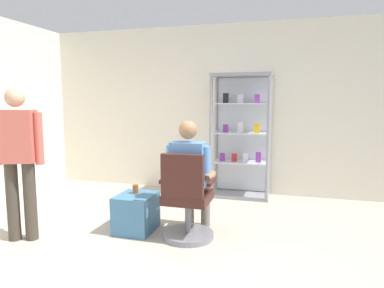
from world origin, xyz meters
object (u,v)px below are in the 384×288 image
(standing_customer, at_px, (18,154))
(office_chair, at_px, (187,204))
(seated_shopkeeper, at_px, (191,172))
(storage_crate, at_px, (136,213))
(tea_glass, at_px, (135,189))
(display_cabinet_main, at_px, (241,135))

(standing_customer, bearing_deg, office_chair, 15.60)
(seated_shopkeeper, height_order, standing_customer, standing_customer)
(storage_crate, distance_m, tea_glass, 0.27)
(standing_customer, bearing_deg, tea_glass, 30.44)
(tea_glass, bearing_deg, display_cabinet_main, 60.98)
(display_cabinet_main, height_order, office_chair, display_cabinet_main)
(office_chair, xyz_separation_m, standing_customer, (-1.71, -0.48, 0.54))
(storage_crate, bearing_deg, display_cabinet_main, 62.40)
(storage_crate, bearing_deg, standing_customer, -152.45)
(tea_glass, bearing_deg, storage_crate, -63.06)
(display_cabinet_main, relative_size, standing_customer, 1.17)
(office_chair, bearing_deg, seated_shopkeeper, 90.13)
(office_chair, distance_m, standing_customer, 1.85)
(seated_shopkeeper, bearing_deg, display_cabinet_main, 79.63)
(tea_glass, relative_size, standing_customer, 0.06)
(display_cabinet_main, height_order, seated_shopkeeper, display_cabinet_main)
(display_cabinet_main, xyz_separation_m, seated_shopkeeper, (-0.32, -1.74, -0.25))
(storage_crate, xyz_separation_m, standing_customer, (-1.07, -0.56, 0.72))
(display_cabinet_main, relative_size, storage_crate, 4.02)
(seated_shopkeeper, relative_size, tea_glass, 12.85)
(standing_customer, bearing_deg, seated_shopkeeper, 20.56)
(display_cabinet_main, bearing_deg, office_chair, -99.49)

